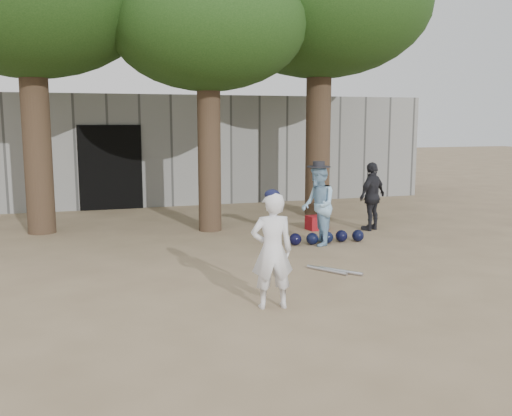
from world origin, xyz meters
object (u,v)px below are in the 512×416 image
object	(u,v)px
spectator_dark	(372,196)
red_bag	(317,223)
spectator_blue	(318,205)
boy_player	(272,251)

from	to	relation	value
spectator_dark	red_bag	bearing A→B (deg)	-48.08
spectator_blue	red_bag	xyz separation A→B (m)	(0.60, 1.40, -0.60)
spectator_dark	red_bag	xyz separation A→B (m)	(-1.09, 0.39, -0.57)
boy_player	spectator_blue	distance (m)	3.74
boy_player	spectator_dark	world-z (taller)	boy_player
spectator_blue	red_bag	bearing A→B (deg)	167.10
spectator_blue	spectator_dark	bearing A→B (deg)	131.28
spectator_dark	boy_player	bearing A→B (deg)	19.73
spectator_blue	red_bag	world-z (taller)	spectator_blue
spectator_blue	red_bag	distance (m)	1.64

